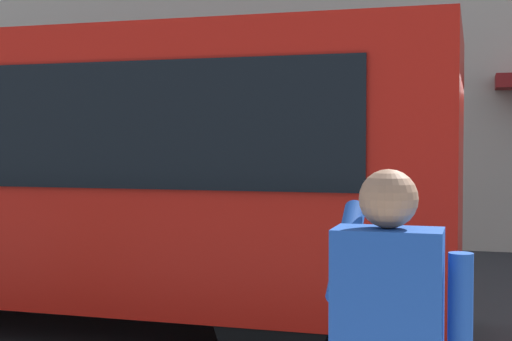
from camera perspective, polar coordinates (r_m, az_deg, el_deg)
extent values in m
plane|color=#2B2B2D|center=(7.71, 8.98, -12.51)|extent=(60.00, 60.00, 0.00)
cube|color=red|center=(8.44, -16.64, 0.38)|extent=(9.00, 2.50, 2.60)
cylinder|color=black|center=(8.45, 5.28, -7.72)|extent=(1.00, 0.28, 1.00)
cylinder|color=black|center=(6.35, 1.35, -11.03)|extent=(1.00, 0.28, 1.00)
cube|color=#1E4CAD|center=(2.84, 10.13, -11.06)|extent=(0.40, 0.24, 0.66)
sphere|color=#A87A5B|center=(2.77, 10.19, -2.16)|extent=(0.22, 0.22, 0.22)
cylinder|color=#1E4CAD|center=(2.83, 15.48, -11.97)|extent=(0.09, 0.09, 0.58)
cylinder|color=#1E4CAD|center=(2.98, 7.04, -6.11)|extent=(0.09, 0.48, 0.37)
cube|color=black|center=(3.08, 8.95, -2.09)|extent=(0.07, 0.01, 0.14)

